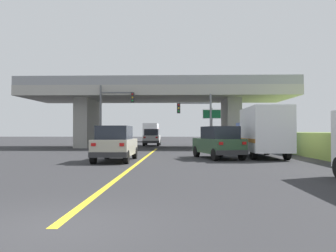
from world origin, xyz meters
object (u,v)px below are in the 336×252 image
at_px(suv_crossing, 218,142).
at_px(box_truck, 262,132).
at_px(sedan_oncoming, 152,137).
at_px(traffic_signal_nearside, 199,115).
at_px(traffic_signal_farside, 112,109).
at_px(highway_sign, 212,118).
at_px(suv_lead, 115,143).
at_px(semi_truck_distant, 151,132).

distance_m(suv_crossing, box_truck, 3.30).
height_order(sedan_oncoming, traffic_signal_nearside, traffic_signal_nearside).
height_order(traffic_signal_nearside, traffic_signal_farside, traffic_signal_farside).
relative_size(box_truck, highway_sign, 1.74).
distance_m(sedan_oncoming, highway_sign, 10.05).
distance_m(box_truck, traffic_signal_farside, 15.42).
relative_size(suv_crossing, box_truck, 0.68).
xyz_separation_m(suv_lead, suv_crossing, (6.13, 2.13, -0.00)).
bearing_deg(suv_crossing, suv_lead, -176.63).
xyz_separation_m(sedan_oncoming, traffic_signal_nearside, (5.16, -9.44, 2.26)).
bearing_deg(suv_crossing, traffic_signal_nearside, 77.42).
bearing_deg(highway_sign, traffic_signal_nearside, -123.97).
height_order(suv_lead, traffic_signal_farside, traffic_signal_farside).
distance_m(traffic_signal_farside, semi_truck_distant, 26.26).
bearing_deg(box_truck, sedan_oncoming, 114.69).
relative_size(box_truck, traffic_signal_farside, 1.16).
height_order(box_truck, sedan_oncoming, box_truck).
relative_size(sedan_oncoming, traffic_signal_nearside, 0.81).
height_order(suv_crossing, semi_truck_distant, semi_truck_distant).
height_order(suv_crossing, traffic_signal_nearside, traffic_signal_nearside).
distance_m(box_truck, traffic_signal_nearside, 10.47).
xyz_separation_m(box_truck, traffic_signal_farside, (-11.88, 9.57, 2.19)).
bearing_deg(suv_crossing, sedan_oncoming, 90.05).
height_order(traffic_signal_nearside, highway_sign, traffic_signal_nearside).
relative_size(box_truck, sedan_oncoming, 1.66).
bearing_deg(sedan_oncoming, box_truck, -65.31).
bearing_deg(semi_truck_distant, sedan_oncoming, -85.23).
relative_size(traffic_signal_nearside, traffic_signal_farside, 0.86).
distance_m(traffic_signal_nearside, traffic_signal_farside, 8.27).
bearing_deg(box_truck, traffic_signal_nearside, 110.57).
xyz_separation_m(suv_lead, traffic_signal_nearside, (5.51, 12.98, 2.25)).
relative_size(suv_lead, semi_truck_distant, 0.65).
xyz_separation_m(traffic_signal_farside, semi_truck_distant, (1.71, 26.10, -2.26)).
relative_size(suv_lead, sedan_oncoming, 1.09).
bearing_deg(suv_crossing, semi_truck_distant, 85.15).
bearing_deg(traffic_signal_farside, semi_truck_distant, 86.25).
distance_m(traffic_signal_nearside, semi_truck_distant, 26.85).
bearing_deg(traffic_signal_farside, highway_sign, 13.02).
relative_size(suv_crossing, traffic_signal_farside, 0.79).
height_order(traffic_signal_farside, semi_truck_distant, traffic_signal_farside).
height_order(sedan_oncoming, traffic_signal_farside, traffic_signal_farside).
bearing_deg(highway_sign, sedan_oncoming, 132.03).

